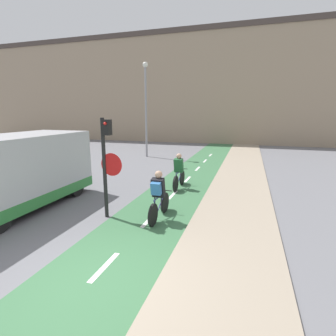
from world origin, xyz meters
name	(u,v)px	position (x,y,z in m)	size (l,w,h in m)	color
ground_plane	(91,282)	(0.00, 0.00, 0.00)	(120.00, 120.00, 0.00)	slate
bike_lane	(91,282)	(0.00, 0.01, 0.01)	(2.36, 60.00, 0.02)	#3D7047
sidewalk_strip	(219,309)	(2.38, 0.00, 0.03)	(2.40, 60.00, 0.05)	gray
building_row_background	(226,88)	(0.00, 25.44, 5.62)	(60.00, 5.20, 11.21)	gray
traffic_light_pole	(107,157)	(-1.25, 2.90, 1.85)	(0.67, 0.25, 2.97)	black
street_lamp_far	(146,100)	(-4.32, 13.62, 3.96)	(0.36, 0.36, 6.44)	gray
cyclist_near	(159,197)	(0.24, 3.17, 0.71)	(0.46, 1.72, 1.48)	black
cyclist_far	(179,173)	(-0.03, 6.51, 0.67)	(0.46, 1.71, 1.48)	black
van	(17,173)	(-4.46, 2.72, 1.19)	(2.20, 5.05, 2.41)	#B7B7BC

